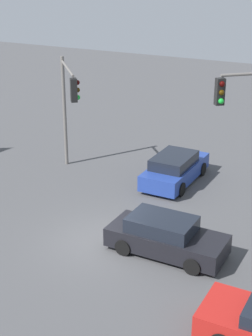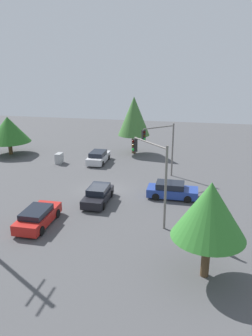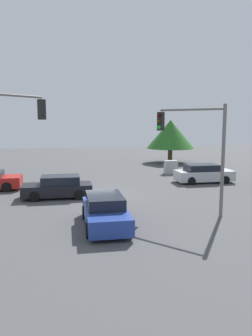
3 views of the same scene
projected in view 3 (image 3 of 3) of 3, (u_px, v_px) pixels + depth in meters
name	position (u px, v px, depth m)	size (l,w,h in m)	color
ground_plane	(95.00, 195.00, 22.09)	(80.00, 80.00, 0.00)	#4C4C4F
sedan_blue	(105.00, 211.00, 15.46)	(2.01, 4.58, 1.47)	#233D93
sedan_dark	(58.00, 187.00, 21.22)	(4.43, 1.96, 1.43)	black
sedan_silver	(203.00, 174.00, 26.53)	(4.60, 2.01, 1.47)	silver
traffic_signal_main	(195.00, 139.00, 17.50)	(2.83, 3.09, 5.80)	slate
traffic_signal_cross	(0.00, 132.00, 15.32)	(3.36, 3.15, 6.41)	slate
electrical_cabinet	(171.00, 167.00, 30.84)	(1.19, 0.70, 1.25)	#9EA0A3
tree_right	(170.00, 134.00, 38.74)	(5.65, 5.65, 5.06)	brown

